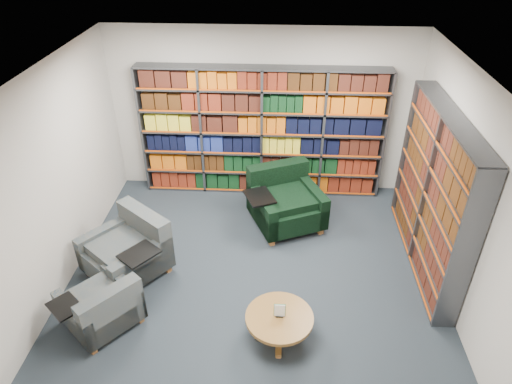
# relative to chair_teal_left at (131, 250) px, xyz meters

# --- Properties ---
(room_shell) EXTENTS (5.02, 5.02, 2.82)m
(room_shell) POSITION_rel_chair_teal_left_xyz_m (1.68, -0.13, 1.06)
(room_shell) COLOR black
(room_shell) RESTS_ON ground
(bookshelf_back) EXTENTS (4.00, 0.28, 2.20)m
(bookshelf_back) POSITION_rel_chair_teal_left_xyz_m (1.68, 2.21, 0.76)
(bookshelf_back) COLOR #47494F
(bookshelf_back) RESTS_ON ground
(bookshelf_right) EXTENTS (0.28, 2.50, 2.20)m
(bookshelf_right) POSITION_rel_chair_teal_left_xyz_m (4.02, 0.47, 0.76)
(bookshelf_right) COLOR #47494F
(bookshelf_right) RESTS_ON ground
(chair_teal_left) EXTENTS (1.31, 1.31, 0.85)m
(chair_teal_left) POSITION_rel_chair_teal_left_xyz_m (0.00, 0.00, 0.00)
(chair_teal_left) COLOR #021D3E
(chair_teal_left) RESTS_ON ground
(chair_green_right) EXTENTS (1.33, 1.30, 0.90)m
(chair_green_right) POSITION_rel_chair_teal_left_xyz_m (2.07, 1.28, 0.02)
(chair_green_right) COLOR black
(chair_green_right) RESTS_ON ground
(chair_teal_front) EXTENTS (1.09, 1.09, 0.71)m
(chair_teal_front) POSITION_rel_chair_teal_left_xyz_m (-0.05, -1.00, -0.06)
(chair_teal_front) COLOR #021D3E
(chair_teal_front) RESTS_ON ground
(coffee_table) EXTENTS (0.78, 0.78, 0.55)m
(coffee_table) POSITION_rel_chair_teal_left_xyz_m (2.04, -1.08, -0.05)
(coffee_table) COLOR brown
(coffee_table) RESTS_ON ground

